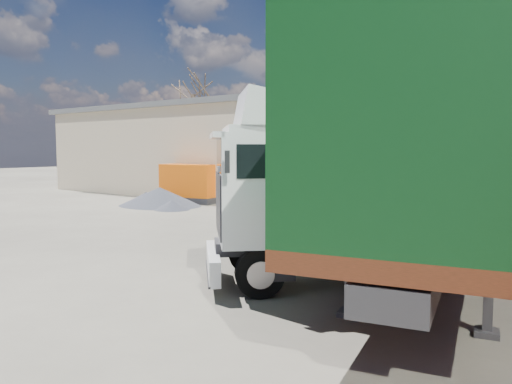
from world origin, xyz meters
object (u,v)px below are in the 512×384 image
Objects in this scene: box_trailer at (443,146)px; orange_skip at (192,185)px; bare_tree at (193,82)px; panel_van at (281,194)px; tractor_unit at (305,204)px.

box_trailer is 16.07m from orange_skip.
panel_van is (16.54, -11.78, -7.03)m from bare_tree.
bare_tree is 21.49m from panel_van.
box_trailer is (1.72, 3.28, 1.16)m from tractor_unit.
panel_van is (-7.95, 4.89, -1.90)m from box_trailer.
tractor_unit reaches higher than orange_skip.
box_trailer is at bearing -45.43° from panel_van.
orange_skip is (-6.63, 1.58, -0.04)m from panel_van.
bare_tree is 30.93m from tractor_unit.
tractor_unit is at bearing -41.22° from bare_tree.
bare_tree is 1.72× the size of tractor_unit.
bare_tree is at bearing 124.32° from orange_skip.
panel_van is at bearing -35.45° from bare_tree.
bare_tree is 2.13× the size of panel_van.
bare_tree is at bearing -175.42° from tractor_unit.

